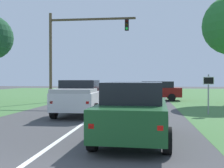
{
  "coord_description": "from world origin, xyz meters",
  "views": [
    {
      "loc": [
        2.8,
        -4.02,
        1.98
      ],
      "look_at": [
        0.13,
        17.65,
        1.59
      ],
      "focal_mm": 45.47,
      "sensor_mm": 36.0,
      "label": 1
    }
  ],
  "objects_px": {
    "traffic_light": "(72,43)",
    "crossing_suv_far": "(155,90)",
    "keep_moving_sign": "(208,89)",
    "red_suv_near": "(134,110)",
    "pickup_truck_lead": "(81,97)"
  },
  "relations": [
    {
      "from": "red_suv_near",
      "to": "pickup_truck_lead",
      "type": "bearing_deg",
      "value": 118.18
    },
    {
      "from": "pickup_truck_lead",
      "to": "keep_moving_sign",
      "type": "distance_m",
      "value": 7.11
    },
    {
      "from": "red_suv_near",
      "to": "keep_moving_sign",
      "type": "distance_m",
      "value": 8.09
    },
    {
      "from": "traffic_light",
      "to": "keep_moving_sign",
      "type": "xyz_separation_m",
      "value": [
        9.62,
        -6.92,
        -3.54
      ]
    },
    {
      "from": "traffic_light",
      "to": "keep_moving_sign",
      "type": "bearing_deg",
      "value": -35.73
    },
    {
      "from": "keep_moving_sign",
      "to": "crossing_suv_far",
      "type": "xyz_separation_m",
      "value": [
        -2.62,
        10.12,
        -0.51
      ]
    },
    {
      "from": "red_suv_near",
      "to": "pickup_truck_lead",
      "type": "distance_m",
      "value": 6.76
    },
    {
      "from": "traffic_light",
      "to": "crossing_suv_far",
      "type": "xyz_separation_m",
      "value": [
        6.99,
        3.2,
        -4.05
      ]
    },
    {
      "from": "traffic_light",
      "to": "keep_moving_sign",
      "type": "height_order",
      "value": "traffic_light"
    },
    {
      "from": "red_suv_near",
      "to": "crossing_suv_far",
      "type": "height_order",
      "value": "red_suv_near"
    },
    {
      "from": "red_suv_near",
      "to": "pickup_truck_lead",
      "type": "height_order",
      "value": "pickup_truck_lead"
    },
    {
      "from": "crossing_suv_far",
      "to": "pickup_truck_lead",
      "type": "bearing_deg",
      "value": -111.21
    },
    {
      "from": "pickup_truck_lead",
      "to": "crossing_suv_far",
      "type": "xyz_separation_m",
      "value": [
        4.38,
        11.28,
        -0.06
      ]
    },
    {
      "from": "red_suv_near",
      "to": "pickup_truck_lead",
      "type": "relative_size",
      "value": 0.97
    },
    {
      "from": "red_suv_near",
      "to": "pickup_truck_lead",
      "type": "xyz_separation_m",
      "value": [
        -3.19,
        5.96,
        0.0
      ]
    }
  ]
}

